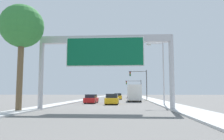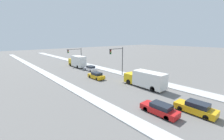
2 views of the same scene
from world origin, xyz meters
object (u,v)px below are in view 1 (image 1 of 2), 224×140
at_px(car_near_right, 91,99).
at_px(street_lamp_right, 161,68).
at_px(car_far_left, 132,96).
at_px(traffic_light_near_intersection, 141,80).
at_px(truck_box_primary, 134,93).
at_px(truck_box_secondary, 131,92).
at_px(car_near_center, 118,97).
at_px(car_mid_left, 112,99).
at_px(palm_tree_foreground, 22,27).
at_px(sign_gantry, 105,52).
at_px(traffic_light_mid_block, 136,85).

relative_size(car_near_right, street_lamp_right, 0.56).
xyz_separation_m(car_far_left, traffic_light_near_intersection, (2.00, -9.41, 3.92)).
relative_size(car_near_right, truck_box_primary, 0.55).
relative_size(car_near_right, truck_box_secondary, 0.61).
bearing_deg(traffic_light_near_intersection, car_near_center, 164.25).
bearing_deg(car_mid_left, traffic_light_near_intersection, 74.33).
bearing_deg(car_far_left, palm_tree_foreground, -104.58).
relative_size(car_far_left, street_lamp_right, 0.53).
xyz_separation_m(sign_gantry, traffic_light_mid_block, (4.98, 50.12, -1.79)).
height_order(car_near_center, palm_tree_foreground, palm_tree_foreground).
bearing_deg(car_far_left, truck_box_secondary, 90.00).
distance_m(car_far_left, street_lamp_right, 32.78).
xyz_separation_m(sign_gantry, car_far_left, (3.50, 39.53, -5.02)).
relative_size(car_far_left, truck_box_secondary, 0.57).
height_order(traffic_light_mid_block, palm_tree_foreground, palm_tree_foreground).
bearing_deg(truck_box_secondary, traffic_light_mid_block, 65.12).
bearing_deg(street_lamp_right, truck_box_secondary, 94.44).
height_order(car_near_center, truck_box_primary, truck_box_primary).
distance_m(car_near_center, truck_box_secondary, 15.70).
bearing_deg(palm_tree_foreground, car_near_right, 76.05).
height_order(car_near_center, car_near_right, car_near_center).
bearing_deg(car_mid_left, car_near_center, 90.00).
relative_size(truck_box_primary, palm_tree_foreground, 0.87).
xyz_separation_m(car_far_left, car_mid_left, (-3.50, -29.00, 0.03)).
distance_m(sign_gantry, car_far_left, 40.00).
distance_m(truck_box_secondary, street_lamp_right, 40.02).
xyz_separation_m(traffic_light_near_intersection, street_lamp_right, (1.09, -22.97, 0.22)).
xyz_separation_m(truck_box_primary, palm_tree_foreground, (-10.90, -23.02, 6.05)).
relative_size(car_far_left, traffic_light_mid_block, 0.76).
bearing_deg(traffic_light_near_intersection, car_mid_left, -105.67).
distance_m(truck_box_primary, palm_tree_foreground, 26.17).
bearing_deg(car_near_center, car_mid_left, -90.00).
distance_m(car_far_left, palm_tree_foreground, 43.82).
relative_size(truck_box_primary, street_lamp_right, 1.03).
height_order(car_far_left, truck_box_primary, truck_box_primary).
xyz_separation_m(traffic_light_near_intersection, palm_tree_foreground, (-12.89, -32.47, 3.01)).
bearing_deg(car_near_right, car_mid_left, -38.71).
height_order(car_near_right, car_mid_left, car_mid_left).
relative_size(car_near_center, car_near_right, 0.96).
bearing_deg(car_near_center, sign_gantry, -90.00).
xyz_separation_m(traffic_light_mid_block, palm_tree_foreground, (-12.37, -52.47, 3.70)).
distance_m(truck_box_secondary, traffic_light_mid_block, 4.10).
xyz_separation_m(car_near_center, palm_tree_foreground, (-7.40, -34.02, 6.92)).
xyz_separation_m(sign_gantry, car_near_center, (0.00, 31.67, -5.00)).
bearing_deg(street_lamp_right, sign_gantry, -132.66).
relative_size(traffic_light_near_intersection, street_lamp_right, 0.84).
xyz_separation_m(car_mid_left, truck_box_primary, (3.50, 10.14, 0.86)).
height_order(car_far_left, street_lamp_right, street_lamp_right).
bearing_deg(street_lamp_right, truck_box_primary, 102.86).
bearing_deg(car_mid_left, street_lamp_right, -27.14).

